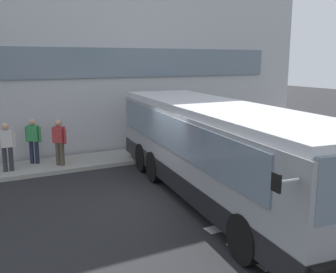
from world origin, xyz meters
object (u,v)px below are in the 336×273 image
bus_main_foreground (217,153)px  passenger_at_curb_edge (59,140)px  passenger_near_column (7,145)px  passenger_by_doorway (34,138)px

bus_main_foreground → passenger_at_curb_edge: 6.09m
passenger_near_column → passenger_at_curb_edge: same height
bus_main_foreground → passenger_at_curb_edge: size_ratio=6.70×
bus_main_foreground → passenger_by_doorway: bus_main_foreground is taller
bus_main_foreground → passenger_near_column: bearing=134.2°
passenger_near_column → passenger_by_doorway: same height
passenger_at_curb_edge → passenger_by_doorway: bearing=136.2°
passenger_near_column → passenger_by_doorway: size_ratio=1.00×
passenger_at_curb_edge → passenger_near_column: bearing=177.4°
passenger_near_column → passenger_by_doorway: 1.18m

